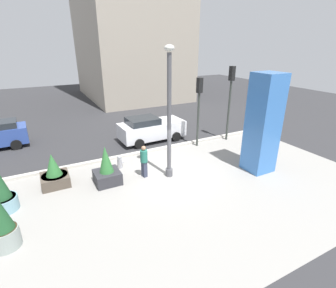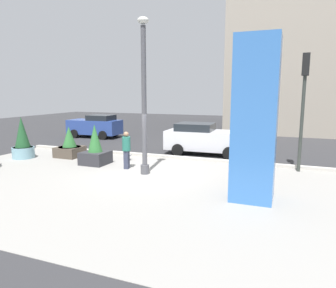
# 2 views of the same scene
# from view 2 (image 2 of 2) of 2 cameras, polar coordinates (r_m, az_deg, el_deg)

# --- Properties ---
(ground_plane) EXTENTS (60.00, 60.00, 0.00)m
(ground_plane) POSITION_cam_2_polar(r_m,az_deg,el_deg) (16.70, 2.16, -2.16)
(ground_plane) COLOR #2D2D30
(plaza_pavement) EXTENTS (18.00, 10.00, 0.02)m
(plaza_pavement) POSITION_cam_2_polar(r_m,az_deg,el_deg) (11.38, -7.92, -7.81)
(plaza_pavement) COLOR gray
(plaza_pavement) RESTS_ON ground_plane
(curb_strip) EXTENTS (18.00, 0.24, 0.16)m
(curb_strip) POSITION_cam_2_polar(r_m,az_deg,el_deg) (15.87, 1.11, -2.47)
(curb_strip) COLOR #B7B2A8
(curb_strip) RESTS_ON ground_plane
(lamp_post) EXTENTS (0.44, 0.44, 6.26)m
(lamp_post) POSITION_cam_2_polar(r_m,az_deg,el_deg) (12.59, -4.43, 8.00)
(lamp_post) COLOR #4C4C51
(lamp_post) RESTS_ON ground_plane
(art_pillar_blue) EXTENTS (1.29, 1.29, 5.04)m
(art_pillar_blue) POSITION_cam_2_polar(r_m,az_deg,el_deg) (9.89, 15.75, 4.23)
(art_pillar_blue) COLOR #3870BC
(art_pillar_blue) RESTS_ON ground_plane
(potted_plant_near_left) EXTENTS (1.09, 1.09, 2.15)m
(potted_plant_near_left) POSITION_cam_2_polar(r_m,az_deg,el_deg) (17.60, -25.23, 0.45)
(potted_plant_near_left) COLOR #7AA8B7
(potted_plant_near_left) RESTS_ON ground_plane
(potted_plant_near_right) EXTENTS (1.24, 1.24, 1.61)m
(potted_plant_near_right) POSITION_cam_2_polar(r_m,az_deg,el_deg) (17.08, -17.68, -0.32)
(potted_plant_near_right) COLOR #4C4238
(potted_plant_near_right) RESTS_ON ground_plane
(potted_plant_curbside) EXTENTS (1.18, 1.18, 1.90)m
(potted_plant_curbside) POSITION_cam_2_polar(r_m,az_deg,el_deg) (14.99, -13.26, -1.07)
(potted_plant_curbside) COLOR #2D2D33
(potted_plant_curbside) RESTS_ON ground_plane
(fire_hydrant) EXTENTS (0.36, 0.26, 0.75)m
(fire_hydrant) POSITION_cam_2_polar(r_m,az_deg,el_deg) (15.56, -7.56, -1.71)
(fire_hydrant) COLOR #99999E
(fire_hydrant) RESTS_ON ground_plane
(traffic_light_corner) EXTENTS (0.28, 0.42, 4.95)m
(traffic_light_corner) POSITION_cam_2_polar(r_m,az_deg,el_deg) (14.13, 23.73, 8.44)
(traffic_light_corner) COLOR #333833
(traffic_light_corner) RESTS_ON ground_plane
(traffic_light_far_side) EXTENTS (0.28, 0.42, 4.38)m
(traffic_light_far_side) POSITION_cam_2_polar(r_m,az_deg,el_deg) (14.24, 13.63, 7.63)
(traffic_light_far_side) COLOR #333833
(traffic_light_far_side) RESTS_ON ground_plane
(car_intersection) EXTENTS (4.47, 2.21, 1.69)m
(car_intersection) POSITION_cam_2_polar(r_m,az_deg,el_deg) (17.13, 6.89, 0.99)
(car_intersection) COLOR silver
(car_intersection) RESTS_ON ground_plane
(car_far_lane) EXTENTS (4.00, 2.03, 1.71)m
(car_far_lane) POSITION_cam_2_polar(r_m,az_deg,el_deg) (24.07, -13.22, 3.25)
(car_far_lane) COLOR #2D4793
(car_far_lane) RESTS_ON ground_plane
(pedestrian_crossing) EXTENTS (0.41, 0.41, 1.67)m
(pedestrian_crossing) POSITION_cam_2_polar(r_m,az_deg,el_deg) (13.78, -7.67, -0.80)
(pedestrian_crossing) COLOR #33384C
(pedestrian_crossing) RESTS_ON ground_plane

